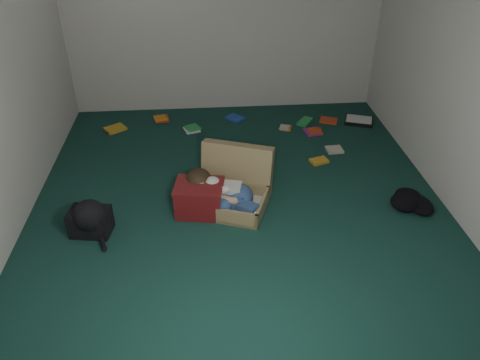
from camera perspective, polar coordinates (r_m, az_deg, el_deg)
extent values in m
plane|color=#13362E|center=(4.62, -0.15, -2.62)|extent=(4.50, 4.50, 0.00)
plane|color=silver|center=(6.16, -1.97, 19.98)|extent=(4.50, 0.00, 4.50)
plane|color=silver|center=(2.07, 4.91, -9.74)|extent=(4.50, 0.00, 4.50)
plane|color=silver|center=(4.61, 26.09, 12.13)|extent=(0.00, 4.50, 4.50)
cube|color=#9D8656|center=(4.48, -1.50, -2.62)|extent=(0.84, 0.72, 0.16)
cube|color=silver|center=(4.51, -1.49, -3.04)|extent=(0.77, 0.65, 0.02)
cube|color=#9D8656|center=(4.65, -0.36, 1.41)|extent=(0.74, 0.45, 0.52)
cube|color=silver|center=(4.42, -1.85, -1.76)|extent=(0.33, 0.23, 0.22)
sphere|color=tan|center=(4.43, -4.81, -0.88)|extent=(0.19, 0.19, 0.19)
ellipsoid|color=black|center=(4.46, -5.08, -0.03)|extent=(0.26, 0.27, 0.22)
ellipsoid|color=navy|center=(4.39, 0.10, -2.00)|extent=(0.23, 0.27, 0.22)
cube|color=navy|center=(4.33, -1.34, -2.76)|extent=(0.27, 0.14, 0.14)
cube|color=navy|center=(4.30, 0.58, -3.43)|extent=(0.27, 0.25, 0.11)
sphere|color=white|center=(4.32, 1.92, -3.62)|extent=(0.11, 0.11, 0.11)
sphere|color=white|center=(4.27, 1.69, -4.28)|extent=(0.10, 0.10, 0.10)
cylinder|color=tan|center=(4.28, -1.72, -2.34)|extent=(0.19, 0.12, 0.07)
cube|color=maroon|center=(4.42, -4.94, -2.38)|extent=(0.48, 0.40, 0.29)
cube|color=maroon|center=(4.33, -5.03, -0.72)|extent=(0.50, 0.42, 0.02)
cube|color=black|center=(6.32, 14.28, 7.00)|extent=(0.43, 0.37, 0.04)
cube|color=white|center=(6.31, 14.31, 7.21)|extent=(0.38, 0.33, 0.01)
cube|color=gold|center=(6.15, -14.96, 6.02)|extent=(0.20, 0.15, 0.02)
cube|color=#BE3A19|center=(6.28, -9.52, 7.32)|extent=(0.25, 0.24, 0.02)
cube|color=white|center=(5.97, -5.89, 6.16)|extent=(0.20, 0.23, 0.02)
cube|color=#1E47A6|center=(6.22, -0.61, 7.49)|extent=(0.21, 0.24, 0.02)
cube|color=orange|center=(6.01, 5.61, 6.36)|extent=(0.25, 0.23, 0.02)
cube|color=green|center=(6.19, 7.91, 7.04)|extent=(0.21, 0.17, 0.02)
cube|color=purple|center=(5.94, 8.86, 5.81)|extent=(0.25, 0.24, 0.02)
cube|color=beige|center=(5.58, 11.43, 3.61)|extent=(0.18, 0.22, 0.02)
cube|color=gold|center=(5.32, 9.61, 2.26)|extent=(0.22, 0.24, 0.02)
cube|color=#BE3A19|center=(6.26, 10.75, 7.10)|extent=(0.24, 0.22, 0.02)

